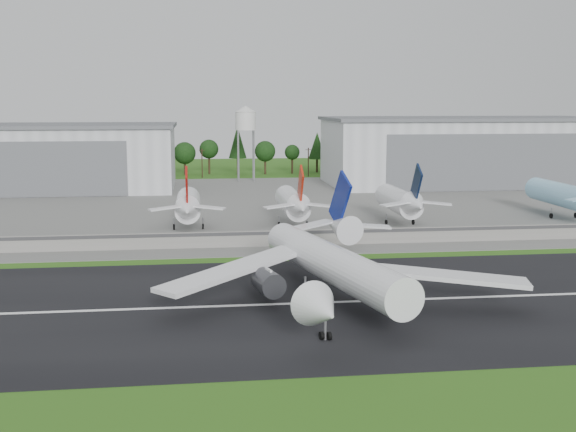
{
  "coord_description": "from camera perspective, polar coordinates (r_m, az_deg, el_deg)",
  "views": [
    {
      "loc": [
        -23.9,
        -96.61,
        30.82
      ],
      "look_at": [
        -6.69,
        40.0,
        9.0
      ],
      "focal_mm": 45.0,
      "sensor_mm": 36.0,
      "label": 1
    }
  ],
  "objects": [
    {
      "name": "ground",
      "position": [
        104.18,
        6.48,
        -8.26
      ],
      "size": [
        600.0,
        600.0,
        0.0
      ],
      "primitive_type": "plane",
      "color": "#235B15",
      "rests_on": "ground"
    },
    {
      "name": "runway",
      "position": [
        113.5,
        5.29,
        -6.76
      ],
      "size": [
        320.0,
        60.0,
        0.1
      ],
      "primitive_type": "cube",
      "color": "black",
      "rests_on": "ground"
    },
    {
      "name": "runway_centerline",
      "position": [
        113.49,
        5.29,
        -6.73
      ],
      "size": [
        220.0,
        1.0,
        0.02
      ],
      "primitive_type": "cube",
      "color": "white",
      "rests_on": "runway"
    },
    {
      "name": "apron",
      "position": [
        220.08,
        -0.88,
        0.97
      ],
      "size": [
        320.0,
        150.0,
        0.1
      ],
      "primitive_type": "cube",
      "color": "slate",
      "rests_on": "ground"
    },
    {
      "name": "blast_fence",
      "position": [
        156.18,
        1.75,
        -1.7
      ],
      "size": [
        240.0,
        0.61,
        3.5
      ],
      "color": "gray",
      "rests_on": "ground"
    },
    {
      "name": "hangar_west",
      "position": [
        268.16,
        -19.3,
        4.4
      ],
      "size": [
        97.0,
        44.0,
        23.2
      ],
      "color": "silver",
      "rests_on": "ground"
    },
    {
      "name": "hangar_east",
      "position": [
        280.19,
        13.56,
        5.03
      ],
      "size": [
        102.0,
        47.0,
        25.2
      ],
      "color": "silver",
      "rests_on": "ground"
    },
    {
      "name": "water_tower",
      "position": [
        282.31,
        -3.37,
        7.72
      ],
      "size": [
        8.4,
        8.4,
        29.4
      ],
      "color": "#99999E",
      "rests_on": "ground"
    },
    {
      "name": "utility_poles",
      "position": [
        299.16,
        -2.56,
        3.08
      ],
      "size": [
        230.0,
        3.0,
        12.0
      ],
      "primitive_type": null,
      "color": "black",
      "rests_on": "ground"
    },
    {
      "name": "treeline",
      "position": [
        314.04,
        -2.79,
        3.36
      ],
      "size": [
        320.0,
        16.0,
        22.0
      ],
      "primitive_type": null,
      "color": "black",
      "rests_on": "ground"
    },
    {
      "name": "main_airliner",
      "position": [
        111.16,
        3.54,
        -4.5
      ],
      "size": [
        55.68,
        58.67,
        18.17
      ],
      "rotation": [
        0.0,
        0.0,
        3.38
      ],
      "color": "white",
      "rests_on": "runway"
    },
    {
      "name": "parked_jet_red_a",
      "position": [
        174.93,
        -7.91,
        0.85
      ],
      "size": [
        7.36,
        31.29,
        16.79
      ],
      "color": "white",
      "rests_on": "ground"
    },
    {
      "name": "parked_jet_red_b",
      "position": [
        176.45,
        0.46,
        1.01
      ],
      "size": [
        7.36,
        31.29,
        16.8
      ],
      "color": "white",
      "rests_on": "ground"
    },
    {
      "name": "parked_jet_navy",
      "position": [
        182.04,
        8.98,
        1.16
      ],
      "size": [
        7.36,
        31.29,
        16.83
      ],
      "color": "white",
      "rests_on": "ground"
    },
    {
      "name": "parked_jet_skyblue",
      "position": [
        204.32,
        21.21,
        1.53
      ],
      "size": [
        7.36,
        37.29,
        16.96
      ],
      "color": "#8FD2F8",
      "rests_on": "ground"
    }
  ]
}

